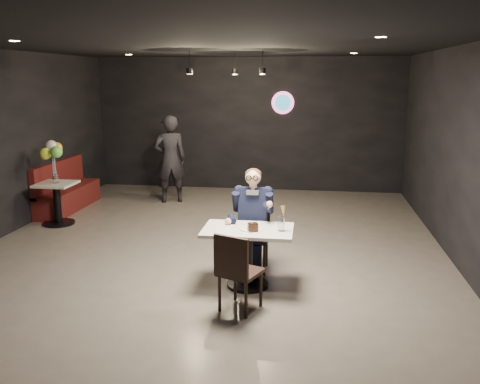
% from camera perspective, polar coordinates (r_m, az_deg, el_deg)
% --- Properties ---
extents(floor, '(9.00, 9.00, 0.00)m').
position_cam_1_polar(floor, '(7.65, -3.52, -6.79)').
color(floor, '#6F675C').
rests_on(floor, ground).
extents(wall_sign, '(0.50, 0.06, 0.50)m').
position_cam_1_polar(wall_sign, '(11.56, 4.84, 9.97)').
color(wall_sign, pink).
rests_on(wall_sign, floor).
extents(pendant_lights, '(1.40, 1.20, 0.36)m').
position_cam_1_polar(pendant_lights, '(9.18, -1.18, 14.78)').
color(pendant_lights, black).
rests_on(pendant_lights, floor).
extents(main_table, '(1.10, 0.70, 0.75)m').
position_cam_1_polar(main_table, '(6.35, 0.88, -7.37)').
color(main_table, white).
rests_on(main_table, floor).
extents(chair_far, '(0.42, 0.46, 0.92)m').
position_cam_1_polar(chair_far, '(6.84, 1.47, -5.12)').
color(chair_far, black).
rests_on(chair_far, floor).
extents(chair_near, '(0.56, 0.59, 0.92)m').
position_cam_1_polar(chair_near, '(5.72, 0.05, -8.80)').
color(chair_near, black).
rests_on(chair_near, floor).
extents(seated_man, '(0.60, 0.80, 1.44)m').
position_cam_1_polar(seated_man, '(6.76, 1.49, -3.02)').
color(seated_man, black).
rests_on(seated_man, floor).
extents(dessert_plate, '(0.21, 0.21, 0.01)m').
position_cam_1_polar(dessert_plate, '(6.18, 0.94, -4.22)').
color(dessert_plate, white).
rests_on(dessert_plate, main_table).
extents(cake_slice, '(0.14, 0.13, 0.08)m').
position_cam_1_polar(cake_slice, '(6.11, 1.46, -3.96)').
color(cake_slice, black).
rests_on(cake_slice, dessert_plate).
extents(mint_leaf, '(0.06, 0.04, 0.01)m').
position_cam_1_polar(mint_leaf, '(6.07, 1.19, -3.67)').
color(mint_leaf, '#2C8934').
rests_on(mint_leaf, cake_slice).
extents(sundae_glass, '(0.08, 0.08, 0.18)m').
position_cam_1_polar(sundae_glass, '(6.14, 4.64, -3.56)').
color(sundae_glass, silver).
rests_on(sundae_glass, main_table).
extents(wafer_cone, '(0.08, 0.08, 0.13)m').
position_cam_1_polar(wafer_cone, '(6.09, 4.90, -2.17)').
color(wafer_cone, tan).
rests_on(wafer_cone, sundae_glass).
extents(booth_bench, '(0.48, 1.92, 0.96)m').
position_cam_1_polar(booth_bench, '(10.51, -18.79, 0.68)').
color(booth_bench, '#420F0E').
rests_on(booth_bench, floor).
extents(side_table, '(0.62, 0.62, 0.78)m').
position_cam_1_polar(side_table, '(9.53, -19.81, -1.15)').
color(side_table, white).
rests_on(side_table, floor).
extents(balloon_vase, '(0.10, 0.10, 0.15)m').
position_cam_1_polar(balloon_vase, '(9.44, -20.01, 1.42)').
color(balloon_vase, silver).
rests_on(balloon_vase, side_table).
extents(balloon_bunch, '(0.37, 0.37, 0.61)m').
position_cam_1_polar(balloon_bunch, '(9.38, -20.19, 3.69)').
color(balloon_bunch, '#EAF233').
rests_on(balloon_bunch, balloon_vase).
extents(passerby, '(0.77, 0.65, 1.81)m').
position_cam_1_polar(passerby, '(10.60, -7.85, 3.67)').
color(passerby, black).
rests_on(passerby, floor).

